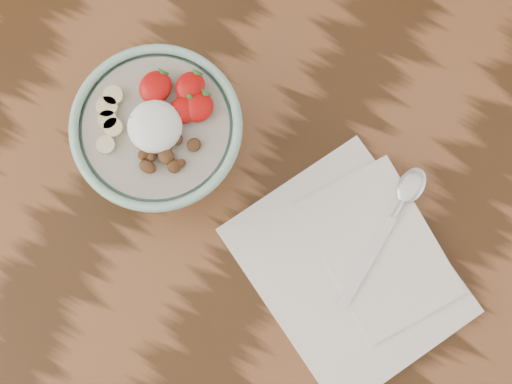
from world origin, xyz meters
TOP-DOWN VIEW (x-y plane):
  - table at (0.00, 0.00)cm, footprint 160.00×90.00cm
  - breakfast_bowl at (-16.45, -3.91)cm, footprint 19.47×19.47cm
  - napkin at (10.89, -5.87)cm, footprint 33.10×30.96cm
  - spoon at (12.34, 3.23)cm, footprint 3.50×19.53cm

SIDE VIEW (x-z plane):
  - table at x=0.00cm, z-range 28.20..103.20cm
  - napkin at x=10.89cm, z-range 74.87..76.49cm
  - spoon at x=12.34cm, z-range 76.53..77.55cm
  - breakfast_bowl at x=-16.45cm, z-range 75.02..88.36cm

